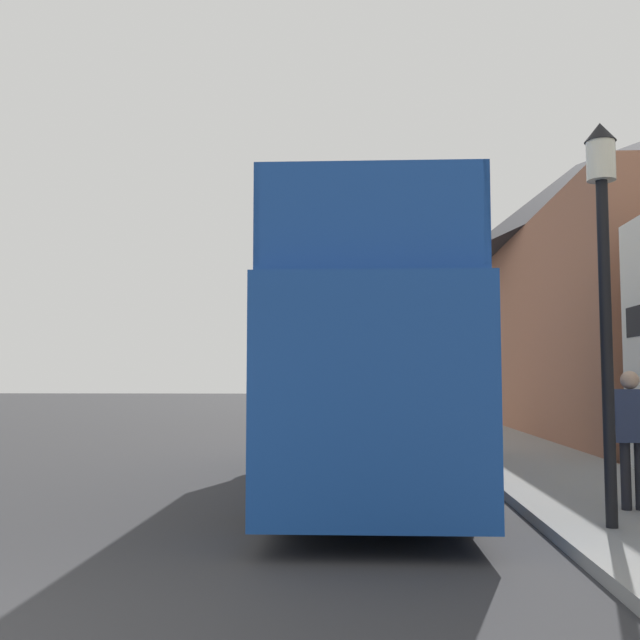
% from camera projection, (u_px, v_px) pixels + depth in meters
% --- Properties ---
extents(ground_plane, '(144.00, 144.00, 0.00)m').
position_uv_depth(ground_plane, '(271.00, 432.00, 25.30)').
color(ground_plane, '#333335').
extents(sidewalk, '(2.85, 108.00, 0.14)m').
position_uv_depth(sidewalk, '(483.00, 437.00, 21.91)').
color(sidewalk, gray).
rests_on(sidewalk, ground_plane).
extents(brick_terrace_rear, '(6.00, 24.75, 9.74)m').
position_uv_depth(brick_terrace_rear, '(580.00, 295.00, 27.44)').
color(brick_terrace_rear, '#9E664C').
rests_on(brick_terrace_rear, ground_plane).
extents(tour_bus, '(2.62, 10.06, 4.02)m').
position_uv_depth(tour_bus, '(365.00, 375.00, 12.28)').
color(tour_bus, '#19479E').
rests_on(tour_bus, ground_plane).
extents(parked_car_ahead_of_bus, '(1.88, 3.96, 1.45)m').
position_uv_depth(parked_car_ahead_of_bus, '(398.00, 419.00, 20.68)').
color(parked_car_ahead_of_bus, maroon).
rests_on(parked_car_ahead_of_bus, ground_plane).
extents(pedestrian_third, '(0.45, 0.25, 1.72)m').
position_uv_depth(pedestrian_third, '(631.00, 426.00, 9.33)').
color(pedestrian_third, '#232328').
rests_on(pedestrian_third, sidewalk).
extents(lamp_post_nearest, '(0.35, 0.35, 4.52)m').
position_uv_depth(lamp_post_nearest, '(603.00, 244.00, 8.39)').
color(lamp_post_nearest, black).
rests_on(lamp_post_nearest, sidewalk).
extents(lamp_post_second, '(0.35, 0.35, 4.60)m').
position_uv_depth(lamp_post_second, '(473.00, 310.00, 16.95)').
color(lamp_post_second, black).
rests_on(lamp_post_second, sidewalk).
extents(lamp_post_third, '(0.35, 0.35, 4.45)m').
position_uv_depth(lamp_post_third, '(443.00, 337.00, 25.48)').
color(lamp_post_third, black).
rests_on(lamp_post_third, sidewalk).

